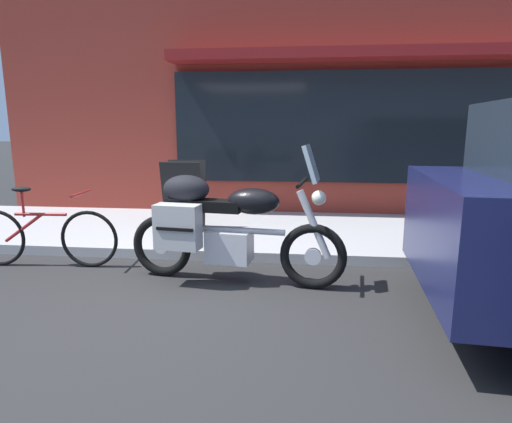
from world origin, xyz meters
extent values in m
plane|color=#292929|center=(0.00, 0.00, 0.00)|extent=(80.00, 80.00, 0.00)
torus|color=black|center=(1.35, 0.59, 0.33)|extent=(0.66, 0.17, 0.65)
cylinder|color=silver|center=(1.35, 0.59, 0.33)|extent=(0.17, 0.08, 0.16)
torus|color=black|center=(-0.23, 0.80, 0.33)|extent=(0.66, 0.17, 0.65)
cylinder|color=silver|center=(-0.23, 0.80, 0.33)|extent=(0.17, 0.08, 0.16)
cube|color=silver|center=(0.51, 0.70, 0.38)|extent=(0.47, 0.35, 0.32)
cylinder|color=silver|center=(0.56, 0.69, 0.55)|extent=(1.03, 0.19, 0.06)
ellipsoid|color=black|center=(0.76, 0.67, 0.85)|extent=(0.55, 0.34, 0.26)
cube|color=black|center=(0.34, 0.72, 0.79)|extent=(0.63, 0.31, 0.11)
cube|color=black|center=(0.02, 0.76, 0.77)|extent=(0.31, 0.25, 0.18)
cylinder|color=silver|center=(1.35, 0.59, 0.65)|extent=(0.35, 0.11, 0.67)
cylinder|color=black|center=(1.23, 0.61, 1.05)|extent=(0.12, 0.62, 0.04)
cube|color=silver|center=(1.31, 0.60, 1.23)|extent=(0.19, 0.34, 0.35)
sphere|color=#EAEACC|center=(1.39, 0.59, 0.91)|extent=(0.14, 0.14, 0.14)
cube|color=#B2B2B2|center=(0.03, 0.52, 0.61)|extent=(0.46, 0.25, 0.44)
cube|color=black|center=(0.03, 0.41, 0.61)|extent=(0.37, 0.06, 0.03)
ellipsoid|color=black|center=(0.07, 0.76, 0.95)|extent=(0.52, 0.38, 0.28)
torus|color=black|center=(-1.13, 0.98, 0.33)|extent=(0.65, 0.08, 0.65)
cylinder|color=#B22323|center=(-1.66, 0.95, 0.61)|extent=(0.59, 0.07, 0.04)
cylinder|color=#B22323|center=(-1.87, 0.94, 0.45)|extent=(0.46, 0.06, 0.34)
cylinder|color=#B22323|center=(-1.85, 0.94, 0.73)|extent=(0.03, 0.03, 0.30)
ellipsoid|color=black|center=(-1.85, 0.94, 0.89)|extent=(0.23, 0.11, 0.06)
cylinder|color=#B22323|center=(-1.18, 0.98, 0.85)|extent=(0.06, 0.48, 0.03)
cylinder|color=black|center=(3.06, 0.84, 0.33)|extent=(0.68, 0.27, 0.66)
cube|color=black|center=(-0.41, 2.24, 0.61)|extent=(0.55, 0.20, 0.98)
cube|color=black|center=(-0.41, 2.46, 0.61)|extent=(0.55, 0.20, 0.98)
camera|label=1|loc=(1.24, -3.44, 1.57)|focal=30.13mm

